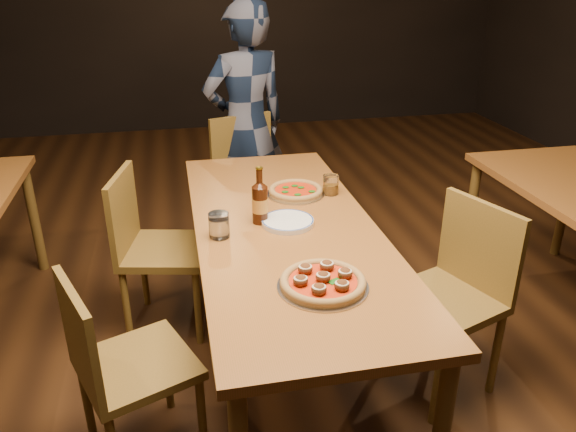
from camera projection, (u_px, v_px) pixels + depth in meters
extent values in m
plane|color=black|center=(286.00, 361.00, 2.82)|extent=(9.00, 9.00, 0.00)
cube|color=brown|center=(286.00, 230.00, 2.52)|extent=(0.80, 2.00, 0.04)
cylinder|color=brown|center=(201.00, 225.00, 3.44)|extent=(0.06, 0.06, 0.71)
cylinder|color=brown|center=(308.00, 215.00, 3.57)|extent=(0.06, 0.06, 0.71)
cylinder|color=brown|center=(34.00, 219.00, 3.52)|extent=(0.06, 0.06, 0.71)
cylinder|color=brown|center=(471.00, 214.00, 3.58)|extent=(0.06, 0.06, 0.71)
cylinder|color=brown|center=(565.00, 206.00, 3.71)|extent=(0.06, 0.06, 0.71)
cylinder|color=#B7B7BF|center=(323.00, 286.00, 2.03)|extent=(0.33, 0.33, 0.01)
cylinder|color=#A68B45|center=(323.00, 284.00, 2.03)|extent=(0.31, 0.31, 0.02)
torus|color=#A68B45|center=(323.00, 282.00, 2.02)|extent=(0.31, 0.31, 0.03)
cylinder|color=#BA3A0A|center=(323.00, 281.00, 2.02)|extent=(0.25, 0.25, 0.00)
cylinder|color=#B7B7BF|center=(296.00, 194.00, 2.85)|extent=(0.29, 0.29, 0.01)
cylinder|color=#A68B45|center=(296.00, 192.00, 2.84)|extent=(0.27, 0.27, 0.02)
torus|color=#A68B45|center=(296.00, 190.00, 2.84)|extent=(0.27, 0.27, 0.03)
cylinder|color=#BA3A0A|center=(296.00, 190.00, 2.84)|extent=(0.21, 0.21, 0.00)
cylinder|color=white|center=(288.00, 222.00, 2.52)|extent=(0.24, 0.24, 0.02)
cylinder|color=black|center=(260.00, 205.00, 2.51)|extent=(0.07, 0.07, 0.17)
cylinder|color=black|center=(259.00, 178.00, 2.45)|extent=(0.03, 0.03, 0.09)
cylinder|color=orange|center=(260.00, 205.00, 2.51)|extent=(0.07, 0.07, 0.06)
cylinder|color=white|center=(219.00, 225.00, 2.38)|extent=(0.09, 0.09, 0.11)
cylinder|color=#8B510F|center=(331.00, 185.00, 2.83)|extent=(0.08, 0.08, 0.10)
imported|color=black|center=(246.00, 125.00, 3.80)|extent=(0.69, 0.55, 1.64)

